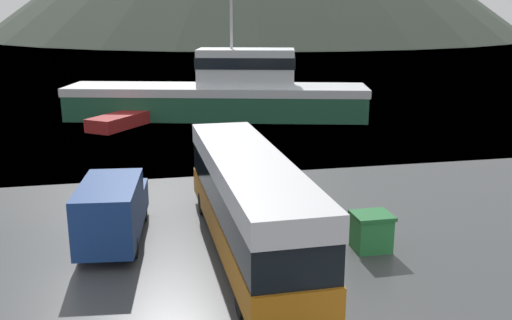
# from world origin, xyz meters

# --- Properties ---
(water_surface) EXTENTS (240.00, 240.00, 0.00)m
(water_surface) POSITION_xyz_m (0.00, 138.36, 0.00)
(water_surface) COLOR #475B6B
(water_surface) RESTS_ON ground
(tour_bus) EXTENTS (2.57, 12.10, 3.43)m
(tour_bus) POSITION_xyz_m (-2.64, 8.68, 1.92)
(tour_bus) COLOR #B26614
(tour_bus) RESTS_ON ground
(delivery_van) EXTENTS (2.59, 5.88, 2.37)m
(delivery_van) POSITION_xyz_m (-7.26, 10.57, 1.25)
(delivery_van) COLOR navy
(delivery_van) RESTS_ON ground
(fishing_boat) EXTENTS (23.59, 10.42, 12.28)m
(fishing_boat) POSITION_xyz_m (0.37, 34.25, 1.99)
(fishing_boat) COLOR #1E5138
(fishing_boat) RESTS_ON water_surface
(storage_bin) EXTENTS (1.35, 1.18, 1.33)m
(storage_bin) POSITION_xyz_m (1.60, 7.99, 0.68)
(storage_bin) COLOR #287F3D
(storage_bin) RESTS_ON ground
(small_boat) EXTENTS (5.65, 6.62, 0.93)m
(small_boat) POSITION_xyz_m (-7.03, 32.63, 0.47)
(small_boat) COLOR maroon
(small_boat) RESTS_ON water_surface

